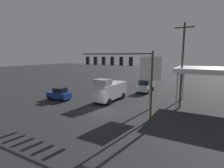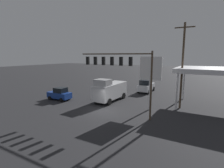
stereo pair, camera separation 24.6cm
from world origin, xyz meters
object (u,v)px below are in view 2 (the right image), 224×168
at_px(hatchback_crossing, 60,94).
at_px(pickup_parked, 146,86).
at_px(traffic_signal_assembly, 118,65).
at_px(delivery_truck, 110,90).
at_px(utility_pole, 182,64).
at_px(price_sign, 151,71).

height_order(hatchback_crossing, pickup_parked, pickup_parked).
relative_size(traffic_signal_assembly, delivery_truck, 1.33).
bearing_deg(utility_pole, price_sign, 39.24).
bearing_deg(traffic_signal_assembly, hatchback_crossing, -7.65).
height_order(traffic_signal_assembly, delivery_truck, traffic_signal_assembly).
distance_m(traffic_signal_assembly, price_sign, 4.55).
relative_size(utility_pole, pickup_parked, 2.08).
xyz_separation_m(pickup_parked, delivery_truck, (2.67, 9.18, 0.58)).
height_order(utility_pole, hatchback_crossing, utility_pole).
relative_size(pickup_parked, delivery_truck, 0.77).
distance_m(price_sign, delivery_truck, 7.52).
height_order(utility_pole, delivery_truck, utility_pole).
distance_m(utility_pole, delivery_truck, 10.84).
bearing_deg(utility_pole, hatchback_crossing, 15.40).
bearing_deg(delivery_truck, pickup_parked, 164.96).
xyz_separation_m(utility_pole, hatchback_crossing, (17.17, 4.73, -4.83)).
distance_m(price_sign, hatchback_crossing, 14.59).
bearing_deg(hatchback_crossing, pickup_parked, -129.34).
height_order(traffic_signal_assembly, pickup_parked, traffic_signal_assembly).
height_order(pickup_parked, delivery_truck, delivery_truck).
distance_m(utility_pole, price_sign, 4.33).
relative_size(price_sign, delivery_truck, 0.99).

